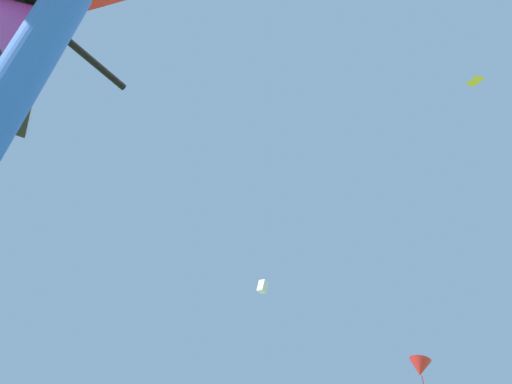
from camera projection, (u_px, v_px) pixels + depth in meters
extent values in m
cylinder|color=blue|center=(2.00, 105.00, 0.87)|extent=(0.29, 0.18, 0.62)
cone|color=purple|center=(7.00, 19.00, 1.30)|extent=(0.29, 0.27, 0.24)
pyramid|color=yellow|center=(475.00, 80.00, 26.41)|extent=(0.83, 0.84, 0.34)
cube|color=white|center=(263.00, 287.00, 36.43)|extent=(0.93, 0.82, 1.08)
cone|color=red|center=(420.00, 367.00, 27.12)|extent=(1.84, 1.75, 1.26)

